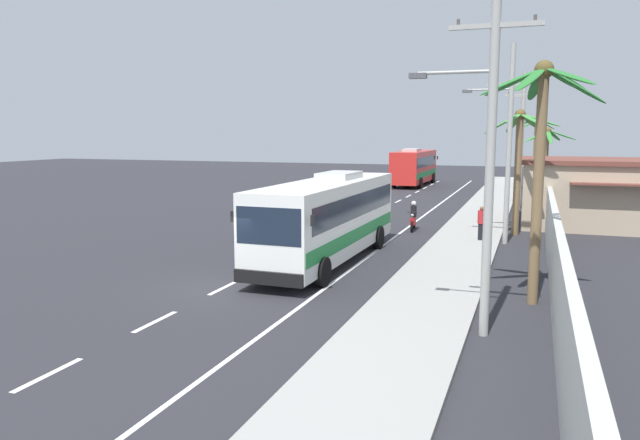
% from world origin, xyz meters
% --- Properties ---
extents(ground_plane, '(160.00, 160.00, 0.00)m').
position_xyz_m(ground_plane, '(0.00, 0.00, 0.00)').
color(ground_plane, '#28282D').
extents(sidewalk_kerb, '(3.20, 90.00, 0.14)m').
position_xyz_m(sidewalk_kerb, '(6.80, 10.00, 0.07)').
color(sidewalk_kerb, '#999993').
rests_on(sidewalk_kerb, ground).
extents(lane_markings, '(3.44, 71.00, 0.01)m').
position_xyz_m(lane_markings, '(2.07, 14.52, 0.00)').
color(lane_markings, white).
rests_on(lane_markings, ground).
extents(boundary_wall, '(0.24, 60.00, 2.43)m').
position_xyz_m(boundary_wall, '(10.60, 14.00, 1.22)').
color(boundary_wall, '#B2B2AD').
rests_on(boundary_wall, ground).
extents(coach_bus_foreground, '(3.00, 11.48, 3.58)m').
position_xyz_m(coach_bus_foreground, '(1.97, 5.11, 1.87)').
color(coach_bus_foreground, white).
rests_on(coach_bus_foreground, ground).
extents(coach_bus_far_lane, '(3.07, 10.64, 3.69)m').
position_xyz_m(coach_bus_far_lane, '(-1.58, 41.96, 1.92)').
color(coach_bus_far_lane, red).
rests_on(coach_bus_far_lane, ground).
extents(motorcycle_beside_bus, '(0.56, 1.96, 1.58)m').
position_xyz_m(motorcycle_beside_bus, '(3.74, 14.19, 0.65)').
color(motorcycle_beside_bus, black).
rests_on(motorcycle_beside_bus, ground).
extents(pedestrian_near_kerb, '(0.36, 0.36, 1.62)m').
position_xyz_m(pedestrian_near_kerb, '(7.53, 11.53, 0.98)').
color(pedestrian_near_kerb, black).
rests_on(pedestrian_near_kerb, sidewalk_kerb).
extents(utility_pole_nearest, '(3.22, 0.24, 9.39)m').
position_xyz_m(utility_pole_nearest, '(8.70, -2.21, 4.97)').
color(utility_pole_nearest, '#9E9E99').
rests_on(utility_pole_nearest, ground).
extents(utility_pole_mid, '(3.37, 0.24, 9.29)m').
position_xyz_m(utility_pole_mid, '(8.56, 11.67, 4.94)').
color(utility_pole_mid, '#9E9E99').
rests_on(utility_pole_mid, ground).
extents(utility_pole_far, '(2.47, 0.24, 9.30)m').
position_xyz_m(utility_pole_far, '(8.88, 25.56, 4.85)').
color(utility_pole_far, '#9E9E99').
rests_on(utility_pole_far, ground).
extents(utility_pole_distant, '(2.19, 0.24, 9.83)m').
position_xyz_m(utility_pole_distant, '(8.45, 39.44, 5.11)').
color(utility_pole_distant, '#9E9E99').
rests_on(utility_pole_distant, ground).
extents(palm_nearest, '(3.75, 3.72, 6.42)m').
position_xyz_m(palm_nearest, '(9.02, 14.44, 4.41)').
color(palm_nearest, brown).
rests_on(palm_nearest, ground).
extents(palm_second, '(2.90, 3.00, 6.57)m').
position_xyz_m(palm_second, '(9.76, 35.15, 4.33)').
color(palm_second, brown).
rests_on(palm_second, ground).
extents(palm_third, '(3.65, 3.76, 7.37)m').
position_xyz_m(palm_third, '(9.94, 1.35, 5.26)').
color(palm_third, brown).
rests_on(palm_third, ground).
extents(palm_fourth, '(3.80, 3.86, 5.65)m').
position_xyz_m(palm_fourth, '(10.58, 30.53, 4.15)').
color(palm_fourth, brown).
rests_on(palm_fourth, ground).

